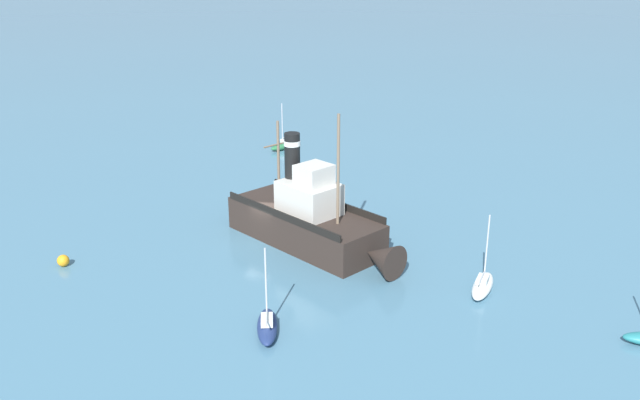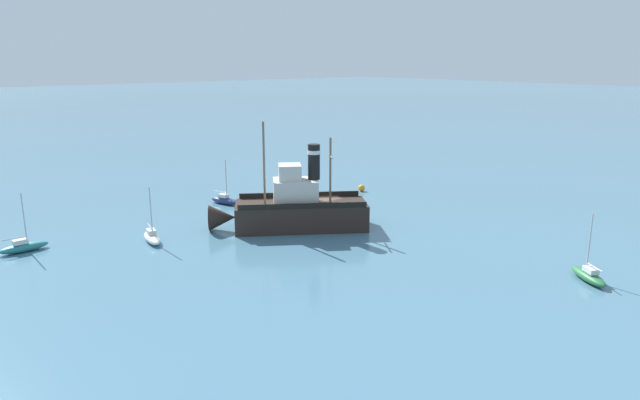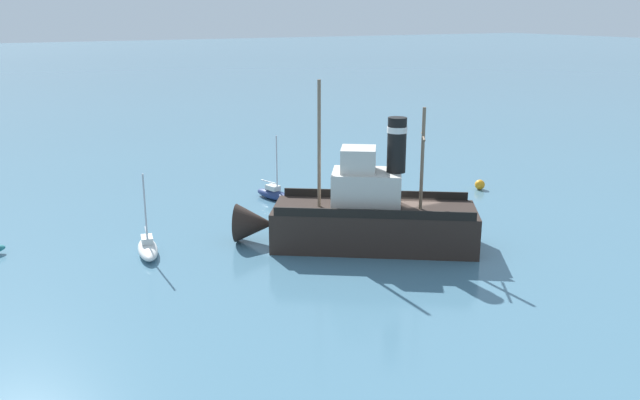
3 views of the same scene
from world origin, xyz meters
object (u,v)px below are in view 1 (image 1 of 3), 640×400
(sailboat_green, at_px, (285,145))
(old_tugboat, at_px, (310,221))
(mooring_buoy, at_px, (63,261))
(sailboat_white, at_px, (483,285))
(sailboat_navy, at_px, (267,326))

(sailboat_green, bearing_deg, old_tugboat, 18.84)
(mooring_buoy, bearing_deg, sailboat_white, 94.39)
(old_tugboat, relative_size, mooring_buoy, 17.45)
(sailboat_white, height_order, sailboat_green, same)
(sailboat_white, distance_m, sailboat_green, 34.56)
(old_tugboat, xyz_separation_m, sailboat_white, (4.69, 11.82, -1.40))
(sailboat_navy, bearing_deg, mooring_buoy, -108.65)
(old_tugboat, xyz_separation_m, sailboat_green, (-23.59, -8.05, -1.40))
(sailboat_white, bearing_deg, sailboat_navy, -57.72)
(sailboat_navy, distance_m, sailboat_white, 13.67)
(sailboat_navy, bearing_deg, old_tugboat, -178.72)
(mooring_buoy, bearing_deg, old_tugboat, 113.96)
(old_tugboat, distance_m, sailboat_green, 24.97)
(sailboat_white, bearing_deg, sailboat_green, -144.90)
(old_tugboat, xyz_separation_m, sailboat_navy, (11.98, 0.27, -1.40))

